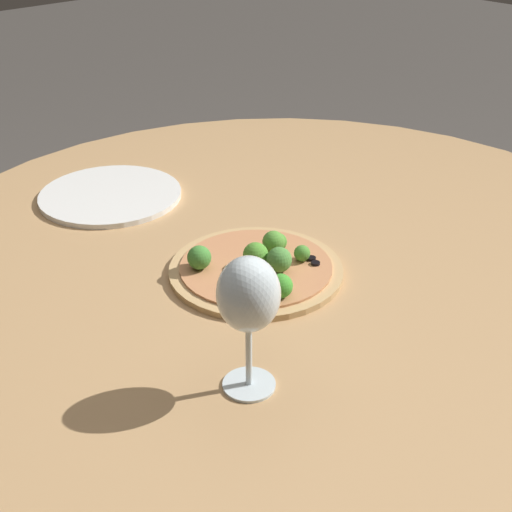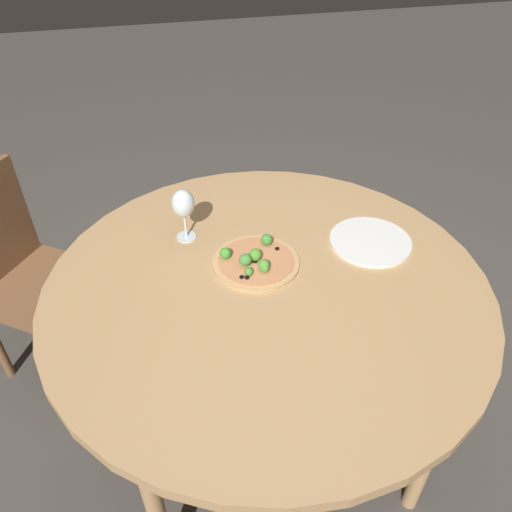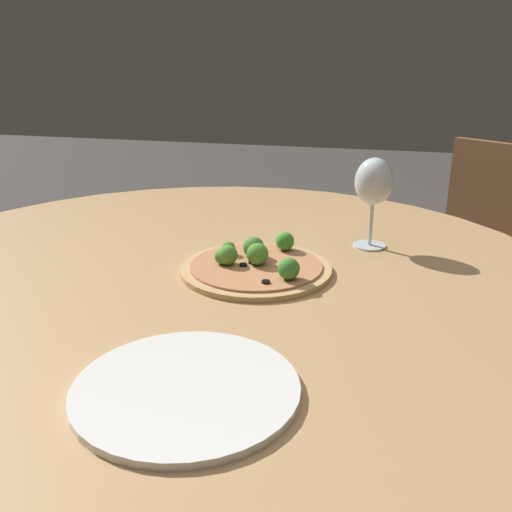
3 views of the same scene
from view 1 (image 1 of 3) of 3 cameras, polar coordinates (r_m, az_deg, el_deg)
The scene contains 4 objects.
dining_table at distance 1.19m, azimuth 2.73°, elevation -1.98°, with size 1.32×1.32×0.75m.
pizza at distance 1.09m, azimuth 0.11°, elevation -0.83°, with size 0.27×0.27×0.05m.
wine_glass at distance 0.81m, azimuth -0.61°, elevation -3.38°, with size 0.07×0.07×0.18m.
plate_near at distance 1.37m, azimuth -11.57°, elevation 4.81°, with size 0.26×0.26×0.01m.
Camera 1 is at (-0.70, 0.72, 1.32)m, focal length 50.00 mm.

